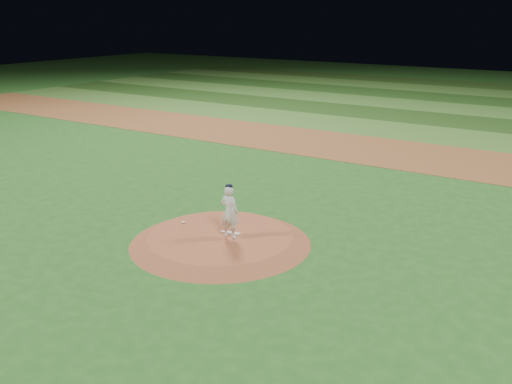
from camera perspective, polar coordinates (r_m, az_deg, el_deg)
ground at (r=17.48m, az=-3.59°, el=-5.11°), size 120.00×120.00×0.00m
infield_dirt_band at (r=29.37m, az=12.88°, el=3.94°), size 70.00×6.00×0.02m
outfield_stripe_0 at (r=34.48m, az=16.12°, el=5.69°), size 70.00×5.00×0.02m
outfield_stripe_1 at (r=39.22m, az=18.34°, el=6.87°), size 70.00×5.00×0.02m
outfield_stripe_2 at (r=44.01m, az=20.08°, el=7.79°), size 70.00×5.00×0.02m
outfield_stripe_3 at (r=48.85m, az=21.49°, el=8.52°), size 70.00×5.00×0.02m
outfield_stripe_4 at (r=53.71m, az=22.64°, el=9.11°), size 70.00×5.00×0.02m
outfield_stripe_5 at (r=58.60m, az=23.61°, el=9.61°), size 70.00×5.00×0.02m
pitchers_mound at (r=17.44m, az=-3.59°, el=-4.73°), size 5.50×5.50×0.25m
pitching_rubber at (r=17.54m, az=-2.56°, el=-4.08°), size 0.64×0.25×0.03m
rosin_bag at (r=18.44m, az=-7.30°, el=-3.03°), size 0.13×0.13×0.07m
pitcher_on_mound at (r=16.94m, az=-2.68°, el=-1.95°), size 0.61×0.41×1.68m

